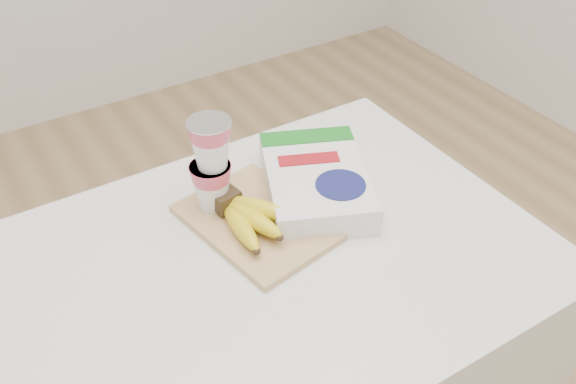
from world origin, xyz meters
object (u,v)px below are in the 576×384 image
Objects in this scene: yogurt_stack at (211,162)px; cereal_box at (316,181)px; cutting_board at (258,221)px; bananas at (248,216)px.

yogurt_stack is 0.22m from cereal_box.
yogurt_stack reaches higher than cutting_board.
bananas is at bearing -147.74° from cereal_box.
cutting_board is at bearing -55.77° from yogurt_stack.
bananas is at bearing -173.23° from cutting_board.
cereal_box is (0.16, 0.03, -0.01)m from bananas.
cutting_board is 0.14m from cereal_box.
yogurt_stack reaches higher than cereal_box.
bananas is 0.54× the size of cereal_box.
yogurt_stack is 0.56× the size of cereal_box.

